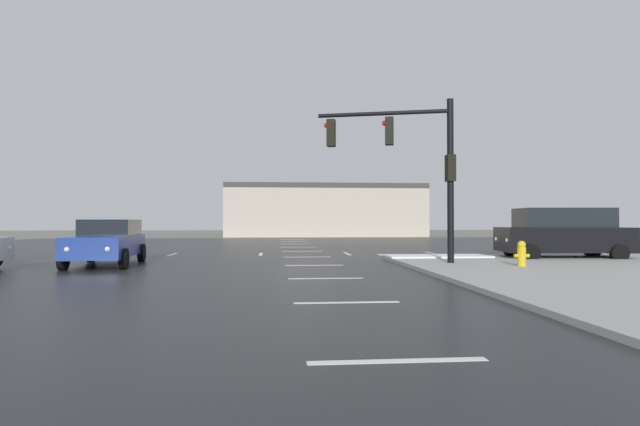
{
  "coord_description": "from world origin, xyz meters",
  "views": [
    {
      "loc": [
        -1.34,
        -23.5,
        1.56
      ],
      "look_at": [
        1.56,
        9.41,
        2.06
      ],
      "focal_mm": 28.56,
      "sensor_mm": 36.0,
      "label": 1
    }
  ],
  "objects_px": {
    "traffic_signal_mast": "(412,154)",
    "sedan_blue": "(108,241)",
    "fire_hydrant": "(522,254)",
    "suv_black": "(563,233)"
  },
  "relations": [
    {
      "from": "traffic_signal_mast",
      "to": "fire_hydrant",
      "type": "height_order",
      "value": "traffic_signal_mast"
    },
    {
      "from": "traffic_signal_mast",
      "to": "sedan_blue",
      "type": "distance_m",
      "value": 10.97
    },
    {
      "from": "sedan_blue",
      "to": "traffic_signal_mast",
      "type": "bearing_deg",
      "value": 79.32
    },
    {
      "from": "fire_hydrant",
      "to": "traffic_signal_mast",
      "type": "bearing_deg",
      "value": 148.14
    },
    {
      "from": "traffic_signal_mast",
      "to": "suv_black",
      "type": "xyz_separation_m",
      "value": [
        6.54,
        1.89,
        -2.77
      ]
    },
    {
      "from": "sedan_blue",
      "to": "suv_black",
      "type": "distance_m",
      "value": 17.03
    },
    {
      "from": "sedan_blue",
      "to": "suv_black",
      "type": "xyz_separation_m",
      "value": [
        17.02,
        0.71,
        0.24
      ]
    },
    {
      "from": "traffic_signal_mast",
      "to": "sedan_blue",
      "type": "height_order",
      "value": "traffic_signal_mast"
    },
    {
      "from": "sedan_blue",
      "to": "suv_black",
      "type": "relative_size",
      "value": 0.93
    },
    {
      "from": "fire_hydrant",
      "to": "suv_black",
      "type": "height_order",
      "value": "suv_black"
    }
  ]
}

